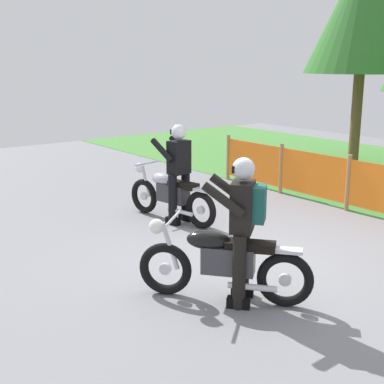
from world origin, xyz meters
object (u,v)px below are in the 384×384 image
at_px(rider_trailing, 178,170).
at_px(rider_lead, 243,223).
at_px(motorcycle_lead, 223,262).
at_px(motorcycle_trailing, 170,194).

bearing_deg(rider_trailing, rider_lead, 146.68).
height_order(motorcycle_lead, rider_lead, rider_lead).
xyz_separation_m(motorcycle_lead, rider_lead, (0.17, 0.14, 0.48)).
distance_m(motorcycle_lead, rider_trailing, 3.11).
xyz_separation_m(rider_lead, rider_trailing, (-2.92, 1.24, -0.03)).
relative_size(rider_lead, rider_trailing, 1.00).
xyz_separation_m(motorcycle_lead, motorcycle_trailing, (-2.95, 1.34, -0.01)).
bearing_deg(rider_trailing, motorcycle_lead, 143.02).
distance_m(motorcycle_lead, rider_lead, 0.53).
bearing_deg(motorcycle_trailing, rider_trailing, -179.43).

